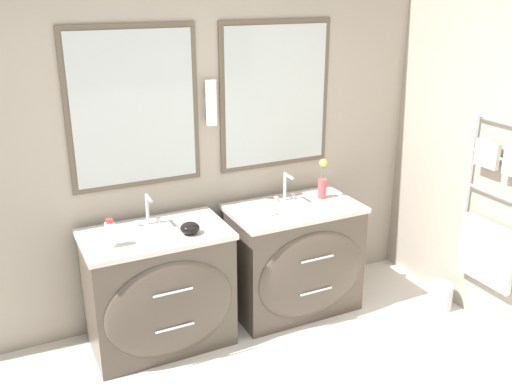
{
  "coord_description": "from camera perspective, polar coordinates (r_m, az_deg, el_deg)",
  "views": [
    {
      "loc": [
        -1.19,
        -1.82,
        2.32
      ],
      "look_at": [
        0.31,
        1.26,
        1.07
      ],
      "focal_mm": 40.0,
      "sensor_mm": 36.0,
      "label": 1
    }
  ],
  "objects": [
    {
      "name": "flower_vase",
      "position": [
        4.24,
        6.66,
        0.97
      ],
      "size": [
        0.06,
        0.06,
        0.3
      ],
      "color": "#CC4C51",
      "rests_on": "vanity_right"
    },
    {
      "name": "toiletry_bottle",
      "position": [
        3.55,
        -14.35,
        -4.08
      ],
      "size": [
        0.06,
        0.06,
        0.18
      ],
      "color": "silver",
      "rests_on": "vanity_left"
    },
    {
      "name": "faucet_left",
      "position": [
        3.81,
        -10.75,
        -1.8
      ],
      "size": [
        0.17,
        0.13,
        0.21
      ],
      "color": "silver",
      "rests_on": "vanity_left"
    },
    {
      "name": "wall_back",
      "position": [
        3.97,
        -7.49,
        5.16
      ],
      "size": [
        5.35,
        0.16,
        2.6
      ],
      "color": "#9E9384",
      "rests_on": "ground_plane"
    },
    {
      "name": "vanity_left",
      "position": [
        3.88,
        -9.58,
        -9.6
      ],
      "size": [
        0.94,
        0.62,
        0.82
      ],
      "color": "#4C4238",
      "rests_on": "ground_plane"
    },
    {
      "name": "soap_dish",
      "position": [
        3.88,
        1.77,
        -2.38
      ],
      "size": [
        0.11,
        0.08,
        0.04
      ],
      "color": "white",
      "rests_on": "vanity_right"
    },
    {
      "name": "amenity_bowl",
      "position": [
        3.66,
        -6.63,
        -3.6
      ],
      "size": [
        0.13,
        0.13,
        0.08
      ],
      "color": "black",
      "rests_on": "vanity_left"
    },
    {
      "name": "faucet_right",
      "position": [
        4.17,
        3.0,
        0.48
      ],
      "size": [
        0.17,
        0.13,
        0.21
      ],
      "color": "silver",
      "rests_on": "vanity_right"
    },
    {
      "name": "vanity_right",
      "position": [
        4.23,
        3.99,
        -6.68
      ],
      "size": [
        0.94,
        0.62,
        0.82
      ],
      "color": "#4C4238",
      "rests_on": "ground_plane"
    },
    {
      "name": "waste_bin",
      "position": [
        4.6,
        17.97,
        -9.81
      ],
      "size": [
        0.18,
        0.18,
        0.2
      ],
      "color": "#B7B7BC",
      "rests_on": "ground_plane"
    },
    {
      "name": "wall_right",
      "position": [
        4.19,
        23.06,
        4.18
      ],
      "size": [
        0.13,
        3.7,
        2.6
      ],
      "color": "#9E9384",
      "rests_on": "ground_plane"
    }
  ]
}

